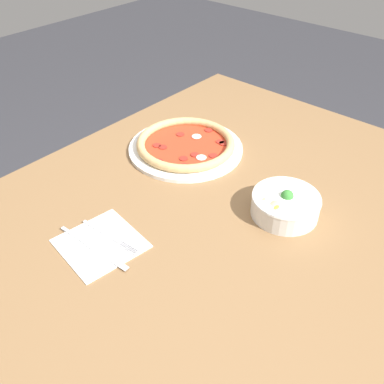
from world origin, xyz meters
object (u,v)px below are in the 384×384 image
(fork, at_px, (109,236))
(knife, at_px, (90,246))
(bowl, at_px, (285,204))
(pizza, at_px, (186,145))

(fork, xyz_separation_m, knife, (0.05, -0.01, -0.00))
(bowl, bearing_deg, fork, -37.45)
(bowl, bearing_deg, knife, -34.67)
(knife, bearing_deg, bowl, 51.60)
(pizza, relative_size, fork, 1.98)
(bowl, height_order, knife, bowl)
(fork, height_order, knife, same)
(pizza, height_order, fork, pizza)
(pizza, relative_size, knife, 1.60)
(pizza, distance_m, knife, 0.48)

